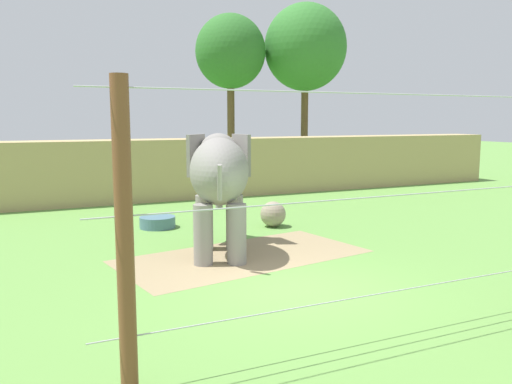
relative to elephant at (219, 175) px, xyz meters
name	(u,v)px	position (x,y,z in m)	size (l,w,h in m)	color
ground_plane	(295,288)	(0.38, -3.20, -1.97)	(120.00, 120.00, 0.00)	#609342
dirt_patch	(243,256)	(0.41, -0.54, -1.96)	(6.03, 2.99, 0.01)	#937F5B
embankment_wall	(147,170)	(0.38, 9.48, -0.71)	(36.00, 1.80, 2.51)	tan
elephant	(219,175)	(0.00, 0.00, 0.00)	(2.39, 3.82, 2.97)	gray
enrichment_ball	(273,214)	(2.67, 2.34, -1.57)	(0.80, 0.80, 0.80)	gray
cable_fence	(381,214)	(0.38, -5.82, -0.03)	(8.60, 0.22, 3.86)	brown
water_tub	(158,222)	(-0.66, 3.70, -1.79)	(1.10, 1.10, 0.35)	slate
tree_far_left	(230,52)	(7.37, 17.39, 5.28)	(4.15, 4.15, 9.49)	brown
tree_left_of_centre	(305,48)	(12.00, 16.58, 5.70)	(5.04, 5.04, 10.35)	brown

